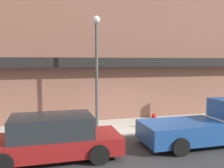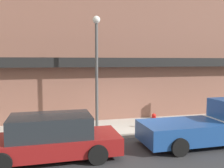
{
  "view_description": "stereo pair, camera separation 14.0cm",
  "coord_description": "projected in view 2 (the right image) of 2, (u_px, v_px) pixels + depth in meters",
  "views": [
    {
      "loc": [
        -4.14,
        -10.29,
        3.42
      ],
      "look_at": [
        -1.03,
        1.26,
        2.32
      ],
      "focal_mm": 40.0,
      "sensor_mm": 36.0,
      "label": 1
    },
    {
      "loc": [
        -4.0,
        -10.32,
        3.42
      ],
      "look_at": [
        -1.03,
        1.26,
        2.32
      ],
      "focal_mm": 40.0,
      "sensor_mm": 36.0,
      "label": 2
    }
  ],
  "objects": [
    {
      "name": "pickup_truck",
      "position": [
        212.0,
        125.0,
        10.35
      ],
      "size": [
        5.36,
        2.13,
        1.79
      ],
      "rotation": [
        0.0,
        0.0,
        -0.01
      ],
      "color": "white",
      "rests_on": "ground"
    },
    {
      "name": "parked_car",
      "position": [
        51.0,
        138.0,
        8.73
      ],
      "size": [
        4.8,
        2.08,
        1.54
      ],
      "rotation": [
        0.0,
        0.0,
        0.01
      ],
      "color": "maroon",
      "rests_on": "ground"
    },
    {
      "name": "sidewalk",
      "position": [
        130.0,
        127.0,
        12.78
      ],
      "size": [
        36.0,
        3.16,
        0.12
      ],
      "color": "#B7B2A8",
      "rests_on": "ground"
    },
    {
      "name": "street_lamp",
      "position": [
        97.0,
        59.0,
        11.72
      ],
      "size": [
        0.36,
        0.36,
        5.39
      ],
      "color": "#4C4C4C",
      "rests_on": "sidewalk"
    },
    {
      "name": "ground_plane",
      "position": [
        141.0,
        137.0,
        11.26
      ],
      "size": [
        80.0,
        80.0,
        0.0
      ],
      "primitive_type": "plane",
      "color": "#2D2D30"
    },
    {
      "name": "building",
      "position": [
        114.0,
        48.0,
        15.35
      ],
      "size": [
        19.8,
        3.8,
        8.61
      ],
      "color": "brown",
      "rests_on": "ground"
    },
    {
      "name": "fire_hydrant",
      "position": [
        154.0,
        121.0,
        12.21
      ],
      "size": [
        0.22,
        0.22,
        0.75
      ],
      "color": "red",
      "rests_on": "sidewalk"
    }
  ]
}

